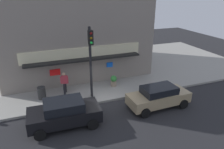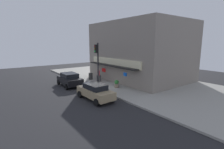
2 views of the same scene
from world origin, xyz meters
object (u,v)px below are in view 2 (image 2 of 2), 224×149
at_px(parked_car_tan, 95,91).
at_px(trash_can, 91,76).
at_px(parked_car_black, 70,79).
at_px(traffic_light, 97,58).
at_px(potted_plant_by_doorway, 117,84).
at_px(pedestrian, 99,74).
at_px(fire_hydrant, 71,74).

bearing_deg(parked_car_tan, trash_can, 153.27).
bearing_deg(parked_car_black, trash_can, 106.53).
xyz_separation_m(traffic_light, parked_car_tan, (3.87, -2.67, -2.62)).
relative_size(potted_plant_by_doorway, parked_car_black, 0.21).
height_order(traffic_light, parked_car_tan, traffic_light).
bearing_deg(potted_plant_by_doorway, traffic_light, -150.49).
bearing_deg(trash_can, pedestrian, 8.75).
xyz_separation_m(pedestrian, parked_car_black, (-0.63, -3.80, -0.26)).
bearing_deg(traffic_light, trash_can, 163.64).
bearing_deg(fire_hydrant, pedestrian, 18.03).
distance_m(traffic_light, trash_can, 4.53).
distance_m(parked_car_tan, parked_car_black, 6.24).
xyz_separation_m(fire_hydrant, potted_plant_by_doorway, (9.05, 1.63, 0.09)).
bearing_deg(parked_car_tan, traffic_light, 145.41).
relative_size(fire_hydrant, potted_plant_by_doorway, 0.85).
bearing_deg(fire_hydrant, traffic_light, 3.44).
xyz_separation_m(traffic_light, trash_can, (-3.43, 1.01, -2.79)).
bearing_deg(fire_hydrant, trash_can, 22.23).
bearing_deg(potted_plant_by_doorway, trash_can, -177.87).
xyz_separation_m(fire_hydrant, pedestrian, (5.16, 1.68, 0.56)).
distance_m(fire_hydrant, trash_can, 3.76).
height_order(pedestrian, parked_car_tan, pedestrian).
xyz_separation_m(pedestrian, parked_car_tan, (5.61, -3.93, -0.30)).
bearing_deg(potted_plant_by_doorway, pedestrian, 179.24).
bearing_deg(parked_car_black, fire_hydrant, 154.91).
distance_m(potted_plant_by_doorway, parked_car_tan, 4.25).
bearing_deg(fire_hydrant, parked_car_tan, -11.81).
bearing_deg(trash_can, parked_car_tan, -26.73).
xyz_separation_m(traffic_light, potted_plant_by_doorway, (2.14, 1.21, -2.80)).
distance_m(traffic_light, potted_plant_by_doorway, 3.73).
relative_size(trash_can, pedestrian, 0.54).
bearing_deg(trash_can, fire_hydrant, -157.77).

